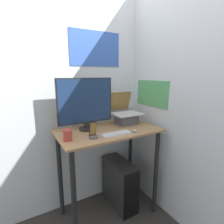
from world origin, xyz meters
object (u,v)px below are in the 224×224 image
(laptop, at_px, (125,115))
(mouse, at_px, (134,131))
(monitor, at_px, (86,104))
(keyboard, at_px, (116,134))
(computer_tower, at_px, (120,183))
(cell_phone, at_px, (93,134))

(laptop, distance_m, mouse, 0.33)
(monitor, height_order, keyboard, monitor)
(laptop, distance_m, keyboard, 0.41)
(laptop, bearing_deg, keyboard, -135.87)
(monitor, bearing_deg, computer_tower, -8.85)
(laptop, height_order, keyboard, laptop)
(monitor, height_order, computer_tower, monitor)
(laptop, distance_m, computer_tower, 0.82)
(monitor, relative_size, computer_tower, 1.03)
(keyboard, distance_m, mouse, 0.19)
(computer_tower, bearing_deg, monitor, 171.15)
(cell_phone, relative_size, computer_tower, 0.26)
(monitor, xyz_separation_m, keyboard, (0.19, -0.28, -0.26))
(laptop, height_order, computer_tower, laptop)
(keyboard, distance_m, computer_tower, 0.78)
(keyboard, distance_m, cell_phone, 0.23)
(monitor, height_order, mouse, monitor)
(laptop, height_order, mouse, laptop)
(laptop, bearing_deg, monitor, 179.68)
(mouse, height_order, computer_tower, mouse)
(cell_phone, bearing_deg, monitor, 81.80)
(laptop, relative_size, keyboard, 1.27)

